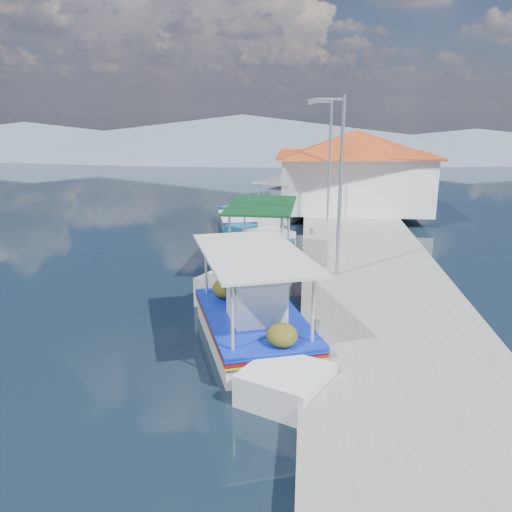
{
  "coord_description": "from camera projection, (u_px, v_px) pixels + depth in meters",
  "views": [
    {
      "loc": [
        3.44,
        -15.87,
        6.1
      ],
      "look_at": [
        1.85,
        1.25,
        1.3
      ],
      "focal_mm": 37.45,
      "sensor_mm": 36.0,
      "label": 1
    }
  ],
  "objects": [
    {
      "name": "main_caique",
      "position": [
        255.0,
        323.0,
        14.27
      ],
      "size": [
        4.23,
        8.02,
        2.79
      ],
      "rotation": [
        0.0,
        0.0,
        -0.33
      ],
      "color": "silver",
      "rests_on": "ground"
    },
    {
      "name": "lamp_post_near",
      "position": [
        338.0,
        178.0,
        17.65
      ],
      "size": [
        1.21,
        0.14,
        6.0
      ],
      "color": "#A5A8AD",
      "rests_on": "quay"
    },
    {
      "name": "caique_far",
      "position": [
        284.0,
        210.0,
        30.34
      ],
      "size": [
        3.89,
        6.36,
        2.45
      ],
      "rotation": [
        0.0,
        0.0,
        0.43
      ],
      "color": "silver",
      "rests_on": "ground"
    },
    {
      "name": "mountain_ridge",
      "position": [
        330.0,
        140.0,
        69.74
      ],
      "size": [
        171.4,
        96.0,
        5.5
      ],
      "color": "slate",
      "rests_on": "ground"
    },
    {
      "name": "bollards",
      "position": [
        313.0,
        246.0,
        21.69
      ],
      "size": [
        0.2,
        17.2,
        0.3
      ],
      "color": "#A5A8AD",
      "rests_on": "quay"
    },
    {
      "name": "caique_blue_hull",
      "position": [
        237.0,
        223.0,
        27.9
      ],
      "size": [
        2.55,
        5.62,
        1.03
      ],
      "rotation": [
        0.0,
        0.0,
        -0.23
      ],
      "color": "#165585",
      "rests_on": "ground"
    },
    {
      "name": "ground",
      "position": [
        195.0,
        304.0,
        17.16
      ],
      "size": [
        160.0,
        160.0,
        0.0
      ],
      "primitive_type": "plane",
      "color": "black",
      "rests_on": "ground"
    },
    {
      "name": "quay",
      "position": [
        363.0,
        252.0,
        22.33
      ],
      "size": [
        5.0,
        44.0,
        0.5
      ],
      "primitive_type": "cube",
      "color": "#A09D96",
      "rests_on": "ground"
    },
    {
      "name": "lamp_post_far",
      "position": [
        328.0,
        155.0,
        26.28
      ],
      "size": [
        1.21,
        0.14,
        6.0
      ],
      "color": "#A5A8AD",
      "rests_on": "quay"
    },
    {
      "name": "harbor_building",
      "position": [
        355.0,
        168.0,
        30.25
      ],
      "size": [
        10.49,
        10.49,
        4.4
      ],
      "color": "white",
      "rests_on": "quay"
    },
    {
      "name": "caique_green_canopy",
      "position": [
        262.0,
        261.0,
        20.43
      ],
      "size": [
        2.51,
        7.83,
        2.93
      ],
      "rotation": [
        0.0,
        0.0,
        0.03
      ],
      "color": "silver",
      "rests_on": "ground"
    }
  ]
}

